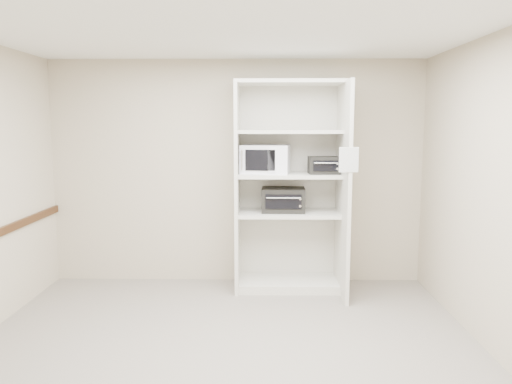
{
  "coord_description": "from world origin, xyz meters",
  "views": [
    {
      "loc": [
        0.31,
        -4.05,
        1.94
      ],
      "look_at": [
        0.24,
        1.42,
        1.19
      ],
      "focal_mm": 35.0,
      "sensor_mm": 36.0,
      "label": 1
    }
  ],
  "objects_px": {
    "toaster_oven_upper": "(324,165)",
    "toaster_oven_lower": "(283,200)",
    "shelving_unit": "(293,194)",
    "microwave": "(265,159)"
  },
  "relations": [
    {
      "from": "toaster_oven_lower",
      "to": "shelving_unit",
      "type": "bearing_deg",
      "value": -3.99
    },
    {
      "from": "toaster_oven_upper",
      "to": "shelving_unit",
      "type": "bearing_deg",
      "value": 168.51
    },
    {
      "from": "toaster_oven_lower",
      "to": "toaster_oven_upper",
      "type": "bearing_deg",
      "value": -6.54
    },
    {
      "from": "shelving_unit",
      "to": "microwave",
      "type": "relative_size",
      "value": 4.44
    },
    {
      "from": "shelving_unit",
      "to": "toaster_oven_upper",
      "type": "bearing_deg",
      "value": -8.96
    },
    {
      "from": "microwave",
      "to": "toaster_oven_lower",
      "type": "relative_size",
      "value": 1.1
    },
    {
      "from": "shelving_unit",
      "to": "toaster_oven_lower",
      "type": "xyz_separation_m",
      "value": [
        -0.11,
        0.01,
        -0.07
      ]
    },
    {
      "from": "shelving_unit",
      "to": "microwave",
      "type": "distance_m",
      "value": 0.51
    },
    {
      "from": "toaster_oven_upper",
      "to": "toaster_oven_lower",
      "type": "height_order",
      "value": "toaster_oven_upper"
    },
    {
      "from": "microwave",
      "to": "toaster_oven_lower",
      "type": "xyz_separation_m",
      "value": [
        0.21,
        -0.03,
        -0.48
      ]
    }
  ]
}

